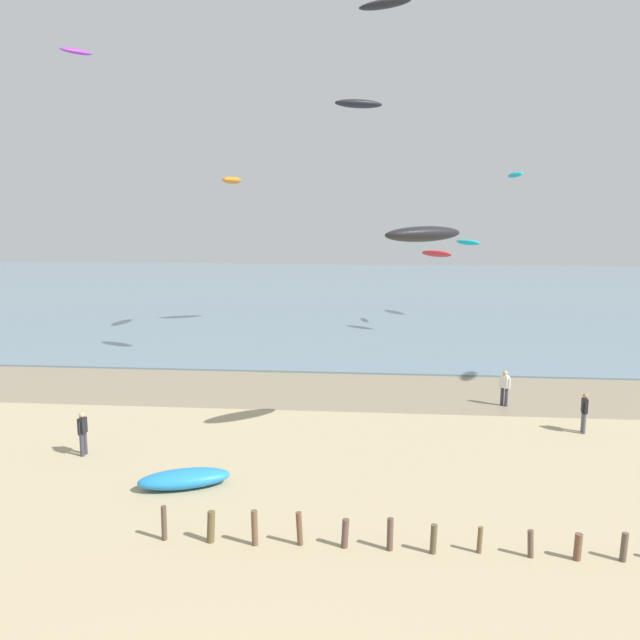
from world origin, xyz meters
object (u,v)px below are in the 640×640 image
(kite_aloft_0, at_px, (76,51))
(kite_aloft_5, at_px, (423,234))
(person_nearest_camera, at_px, (83,432))
(kite_aloft_3, at_px, (359,104))
(kite_aloft_8, at_px, (232,180))
(kite_aloft_4, at_px, (468,242))
(kite_aloft_2, at_px, (385,4))
(kite_aloft_9, at_px, (437,254))
(kite_aloft_6, at_px, (515,175))
(person_by_waterline, at_px, (505,387))
(person_mid_beach, at_px, (584,412))
(grounded_kite, at_px, (184,479))

(kite_aloft_0, relative_size, kite_aloft_5, 0.71)
(person_nearest_camera, bearing_deg, kite_aloft_3, 68.61)
(person_nearest_camera, distance_m, kite_aloft_8, 25.56)
(kite_aloft_0, xyz_separation_m, kite_aloft_4, (30.03, 5.59, -14.33))
(kite_aloft_2, bearing_deg, kite_aloft_5, 125.04)
(kite_aloft_9, bearing_deg, kite_aloft_0, 34.41)
(kite_aloft_5, xyz_separation_m, kite_aloft_6, (7.95, 24.23, 3.23))
(person_by_waterline, height_order, kite_aloft_8, kite_aloft_8)
(kite_aloft_0, xyz_separation_m, kite_aloft_3, (21.17, -2.57, -4.41))
(person_mid_beach, relative_size, grounded_kite, 0.55)
(kite_aloft_6, bearing_deg, person_nearest_camera, 130.03)
(person_mid_beach, height_order, kite_aloft_8, kite_aloft_8)
(kite_aloft_8, bearing_deg, person_nearest_camera, -176.36)
(kite_aloft_2, relative_size, kite_aloft_9, 1.14)
(kite_aloft_2, height_order, kite_aloft_5, kite_aloft_2)
(kite_aloft_0, bearing_deg, kite_aloft_2, 95.97)
(person_mid_beach, distance_m, kite_aloft_8, 28.83)
(kite_aloft_3, bearing_deg, kite_aloft_9, -18.29)
(kite_aloft_8, xyz_separation_m, kite_aloft_9, (14.46, 1.63, -5.15))
(kite_aloft_5, distance_m, kite_aloft_9, 23.41)
(person_by_waterline, xyz_separation_m, kite_aloft_0, (-28.78, 19.08, 19.85))
(person_nearest_camera, xyz_separation_m, kite_aloft_4, (18.43, 32.59, 5.52))
(kite_aloft_3, distance_m, kite_aloft_9, 11.81)
(kite_aloft_2, relative_size, kite_aloft_3, 0.81)
(person_nearest_camera, bearing_deg, kite_aloft_6, 51.56)
(person_nearest_camera, distance_m, kite_aloft_4, 37.84)
(kite_aloft_5, distance_m, kite_aloft_8, 24.80)
(kite_aloft_3, distance_m, kite_aloft_5, 24.15)
(person_mid_beach, relative_size, kite_aloft_6, 0.78)
(kite_aloft_6, height_order, kite_aloft_8, kite_aloft_6)
(kite_aloft_5, bearing_deg, kite_aloft_6, -146.10)
(kite_aloft_2, bearing_deg, kite_aloft_0, -7.21)
(kite_aloft_3, bearing_deg, person_by_waterline, -89.55)
(person_mid_beach, relative_size, kite_aloft_3, 0.49)
(kite_aloft_8, bearing_deg, person_mid_beach, -129.57)
(kite_aloft_2, bearing_deg, kite_aloft_9, -80.81)
(kite_aloft_5, height_order, kite_aloft_6, kite_aloft_6)
(person_mid_beach, bearing_deg, person_nearest_camera, -167.71)
(person_by_waterline, bearing_deg, person_mid_beach, -54.14)
(kite_aloft_6, bearing_deg, grounded_kite, 139.24)
(kite_aloft_4, distance_m, kite_aloft_8, 20.45)
(person_mid_beach, distance_m, kite_aloft_4, 28.84)
(person_by_waterline, distance_m, kite_aloft_8, 24.77)
(person_by_waterline, distance_m, kite_aloft_0, 39.83)
(kite_aloft_0, distance_m, kite_aloft_3, 21.78)
(grounded_kite, distance_m, kite_aloft_3, 31.77)
(grounded_kite, bearing_deg, kite_aloft_9, 48.83)
(person_by_waterline, distance_m, kite_aloft_3, 23.85)
(kite_aloft_3, height_order, kite_aloft_8, kite_aloft_3)
(person_nearest_camera, relative_size, person_mid_beach, 1.00)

